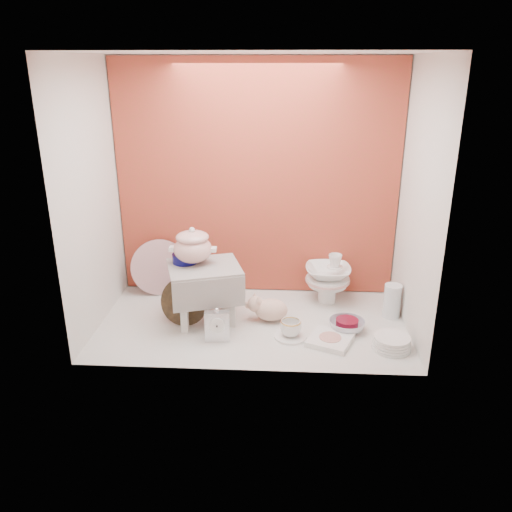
% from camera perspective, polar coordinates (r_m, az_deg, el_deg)
% --- Properties ---
extents(ground, '(1.80, 1.80, 0.00)m').
position_cam_1_polar(ground, '(3.08, -0.40, -7.45)').
color(ground, silver).
rests_on(ground, ground).
extents(niche_shell, '(1.86, 1.03, 1.53)m').
position_cam_1_polar(niche_shell, '(2.94, -0.22, 10.46)').
color(niche_shell, '#AD322B').
rests_on(niche_shell, ground).
extents(step_stool, '(0.49, 0.46, 0.35)m').
position_cam_1_polar(step_stool, '(3.05, -5.69, -4.16)').
color(step_stool, silver).
rests_on(step_stool, ground).
extents(soup_tureen, '(0.34, 0.34, 0.22)m').
position_cam_1_polar(soup_tureen, '(2.99, -7.05, 1.18)').
color(soup_tureen, white).
rests_on(soup_tureen, step_stool).
extents(cobalt_bowl, '(0.17, 0.17, 0.05)m').
position_cam_1_polar(cobalt_bowl, '(3.04, -7.93, -0.23)').
color(cobalt_bowl, '#0B0A4E').
rests_on(cobalt_bowl, step_stool).
extents(floral_platter, '(0.38, 0.19, 0.37)m').
position_cam_1_polar(floral_platter, '(3.45, -10.68, -1.24)').
color(floral_platter, silver).
rests_on(floral_platter, ground).
extents(blue_white_vase, '(0.26, 0.26, 0.23)m').
position_cam_1_polar(blue_white_vase, '(3.42, -7.59, -2.55)').
color(blue_white_vase, white).
rests_on(blue_white_vase, ground).
extents(lacquer_tray, '(0.30, 0.15, 0.28)m').
position_cam_1_polar(lacquer_tray, '(3.05, -7.93, -5.01)').
color(lacquer_tray, black).
rests_on(lacquer_tray, ground).
extents(mantel_clock, '(0.14, 0.06, 0.20)m').
position_cam_1_polar(mantel_clock, '(2.86, -4.35, -7.62)').
color(mantel_clock, silver).
rests_on(mantel_clock, ground).
extents(plush_pig, '(0.30, 0.26, 0.15)m').
position_cam_1_polar(plush_pig, '(3.07, 1.69, -5.95)').
color(plush_pig, beige).
rests_on(plush_pig, ground).
extents(teacup_saucer, '(0.20, 0.20, 0.01)m').
position_cam_1_polar(teacup_saucer, '(2.93, 3.86, -8.89)').
color(teacup_saucer, white).
rests_on(teacup_saucer, ground).
extents(gold_rim_teacup, '(0.13, 0.13, 0.09)m').
position_cam_1_polar(gold_rim_teacup, '(2.91, 3.89, -7.98)').
color(gold_rim_teacup, white).
rests_on(gold_rim_teacup, teacup_saucer).
extents(lattice_dish, '(0.29, 0.29, 0.03)m').
position_cam_1_polar(lattice_dish, '(2.90, 8.24, -9.22)').
color(lattice_dish, white).
rests_on(lattice_dish, ground).
extents(dinner_plate_stack, '(0.23, 0.23, 0.07)m').
position_cam_1_polar(dinner_plate_stack, '(2.90, 14.85, -9.27)').
color(dinner_plate_stack, white).
rests_on(dinner_plate_stack, ground).
extents(crystal_bowl, '(0.21, 0.21, 0.06)m').
position_cam_1_polar(crystal_bowl, '(3.03, 10.07, -7.61)').
color(crystal_bowl, silver).
rests_on(crystal_bowl, ground).
extents(clear_glass_vase, '(0.13, 0.13, 0.21)m').
position_cam_1_polar(clear_glass_vase, '(3.22, 14.89, -4.85)').
color(clear_glass_vase, silver).
rests_on(clear_glass_vase, ground).
extents(porcelain_tower, '(0.37, 0.37, 0.33)m').
position_cam_1_polar(porcelain_tower, '(3.31, 7.98, -2.42)').
color(porcelain_tower, white).
rests_on(porcelain_tower, ground).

